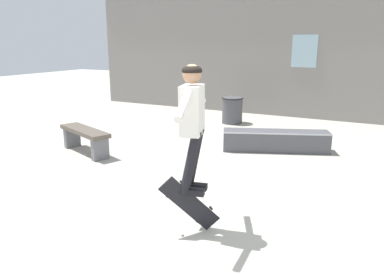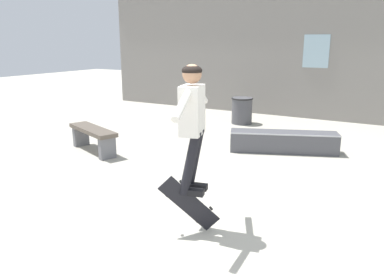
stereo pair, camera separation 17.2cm
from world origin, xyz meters
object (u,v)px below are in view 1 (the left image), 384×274
skate_ledge (276,141)px  trash_bin (232,110)px  skater (192,118)px  skateboard_flipping (190,204)px  park_bench (85,136)px

skate_ledge → trash_bin: trash_bin is taller
trash_bin → skater: bearing=-73.1°
skate_ledge → skateboard_flipping: bearing=-111.6°
park_bench → skateboard_flipping: skateboard_flipping is taller
park_bench → trash_bin: bearing=89.2°
park_bench → skate_ledge: bearing=50.3°
park_bench → skateboard_flipping: (3.35, -1.91, 0.02)m
trash_bin → skater: size_ratio=0.49×
trash_bin → skateboard_flipping: size_ratio=0.99×
skate_ledge → trash_bin: size_ratio=3.00×
trash_bin → park_bench: bearing=-111.5°
skater → skate_ledge: bearing=75.8°
park_bench → skateboard_flipping: 3.86m
skate_ledge → trash_bin: bearing=108.3°
trash_bin → skateboard_flipping: bearing=-73.3°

